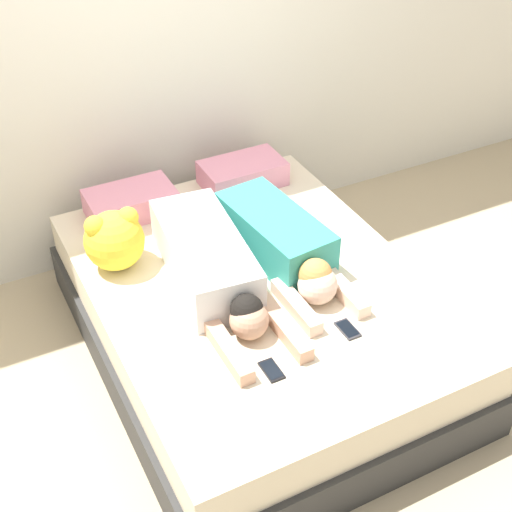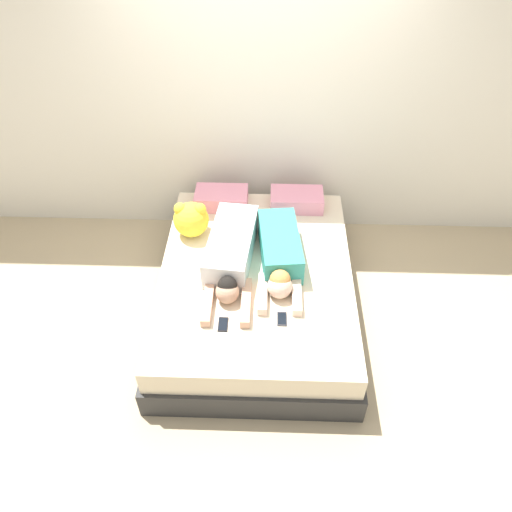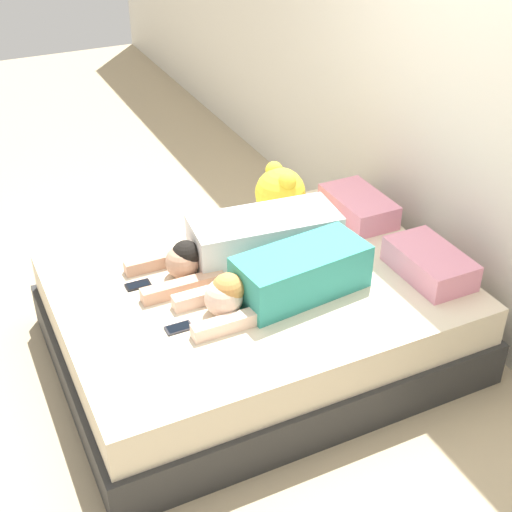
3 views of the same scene
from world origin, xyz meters
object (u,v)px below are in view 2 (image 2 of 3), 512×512
object	(u,v)px
pillow_head_right	(297,200)
cell_phone_right	(282,319)
cell_phone_left	(223,324)
pillow_head_left	(221,198)
person_left	(231,253)
person_right	(280,255)
plush_toy	(191,219)
bed	(256,290)

from	to	relation	value
pillow_head_right	cell_phone_right	xyz separation A→B (m)	(-0.14, -1.34, -0.07)
pillow_head_right	cell_phone_left	bearing A→B (deg)	-111.75
pillow_head_left	person_left	size ratio (longest dim) A/B	0.41
cell_phone_left	person_right	bearing A→B (deg)	57.25
person_left	person_right	bearing A→B (deg)	-0.29
cell_phone_left	plush_toy	bearing A→B (deg)	109.05
bed	plush_toy	size ratio (longest dim) A/B	6.60
person_left	cell_phone_right	distance (m)	0.70
person_left	cell_phone_left	size ratio (longest dim) A/B	9.03
cell_phone_right	plush_toy	xyz separation A→B (m)	(-0.76, 0.93, 0.15)
bed	person_left	xyz separation A→B (m)	(-0.20, 0.06, 0.35)
bed	pillow_head_left	size ratio (longest dim) A/B	4.38
bed	pillow_head_left	xyz separation A→B (m)	(-0.34, 0.84, 0.31)
cell_phone_left	plush_toy	xyz separation A→B (m)	(-0.34, 0.99, 0.15)
pillow_head_right	person_right	xyz separation A→B (m)	(-0.16, -0.77, 0.04)
bed	plush_toy	distance (m)	0.81
pillow_head_right	cell_phone_right	world-z (taller)	pillow_head_right
bed	person_right	xyz separation A→B (m)	(0.19, 0.06, 0.35)
person_left	plush_toy	size ratio (longest dim) A/B	3.67
cell_phone_right	person_right	bearing A→B (deg)	91.83
bed	cell_phone_left	world-z (taller)	cell_phone_left
pillow_head_right	pillow_head_left	bearing A→B (deg)	180.00
plush_toy	cell_phone_left	bearing A→B (deg)	-70.95
person_right	plush_toy	xyz separation A→B (m)	(-0.75, 0.37, 0.05)
person_right	cell_phone_right	bearing A→B (deg)	-88.17
person_left	pillow_head_left	bearing A→B (deg)	100.32
bed	person_left	bearing A→B (deg)	162.35
pillow_head_right	plush_toy	xyz separation A→B (m)	(-0.90, -0.41, 0.09)
bed	person_right	distance (m)	0.40
plush_toy	bed	bearing A→B (deg)	-37.32
person_left	cell_phone_right	world-z (taller)	person_left
bed	plush_toy	xyz separation A→B (m)	(-0.56, 0.43, 0.40)
cell_phone_right	plush_toy	size ratio (longest dim) A/B	0.41
pillow_head_right	cell_phone_right	size ratio (longest dim) A/B	3.71
bed	cell_phone_left	xyz separation A→B (m)	(-0.22, -0.57, 0.24)
bed	cell_phone_left	size ratio (longest dim) A/B	16.24
cell_phone_right	person_left	bearing A→B (deg)	125.68
person_left	cell_phone_left	world-z (taller)	person_left
pillow_head_left	cell_phone_left	xyz separation A→B (m)	(0.12, -1.40, -0.07)
pillow_head_left	cell_phone_right	xyz separation A→B (m)	(0.55, -1.34, -0.07)
bed	cell_phone_left	distance (m)	0.65
pillow_head_left	pillow_head_right	size ratio (longest dim) A/B	1.00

